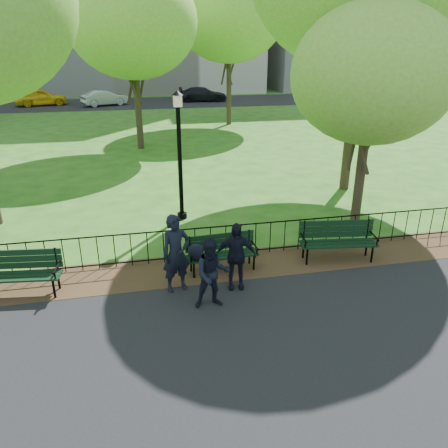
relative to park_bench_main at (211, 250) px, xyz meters
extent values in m
plane|color=#255716|center=(-0.49, -1.28, -0.60)|extent=(120.00, 120.00, 0.00)
cube|color=black|center=(-0.49, -4.68, -0.59)|extent=(60.00, 9.20, 0.01)
cube|color=#3B2B18|center=(-0.49, 0.22, -0.59)|extent=(60.00, 1.60, 0.01)
cube|color=black|center=(-0.49, 33.72, -0.59)|extent=(70.00, 9.00, 0.01)
cylinder|color=black|center=(-0.49, 0.72, 0.28)|extent=(24.00, 0.04, 0.04)
cylinder|color=black|center=(-0.49, 0.72, -0.48)|extent=(24.00, 0.04, 0.04)
cylinder|color=black|center=(-0.49, 0.72, -0.15)|extent=(0.02, 0.02, 0.90)
cube|color=black|center=(0.27, -0.01, -0.17)|extent=(1.76, 0.57, 0.04)
cube|color=black|center=(0.25, 0.24, 0.16)|extent=(1.73, 0.14, 0.43)
cylinder|color=black|center=(-0.47, -0.23, -0.38)|extent=(0.05, 0.05, 0.43)
cylinder|color=black|center=(1.03, -0.13, -0.38)|extent=(0.05, 0.05, 0.43)
cylinder|color=black|center=(-0.49, 0.12, -0.38)|extent=(0.05, 0.05, 0.43)
cylinder|color=black|center=(1.01, 0.21, -0.38)|extent=(0.05, 0.05, 0.43)
cylinder|color=black|center=(-0.55, -0.06, 0.01)|extent=(0.07, 0.54, 0.04)
cylinder|color=black|center=(1.08, 0.04, 0.01)|extent=(0.07, 0.54, 0.04)
ellipsoid|color=black|center=(-0.40, -0.15, 0.06)|extent=(0.39, 0.29, 0.41)
cube|color=black|center=(-4.38, -0.17, -0.12)|extent=(1.95, 0.74, 0.04)
cube|color=black|center=(-4.34, 0.11, 0.24)|extent=(1.89, 0.27, 0.48)
cylinder|color=black|center=(-3.58, -0.46, -0.36)|extent=(0.05, 0.05, 0.48)
cylinder|color=black|center=(-3.53, -0.08, -0.36)|extent=(0.05, 0.05, 0.48)
cylinder|color=black|center=(-3.48, -0.28, 0.07)|extent=(0.12, 0.59, 0.04)
cube|color=black|center=(3.26, -0.07, -0.12)|extent=(1.98, 0.78, 0.04)
cube|color=black|center=(3.30, 0.20, 0.25)|extent=(1.92, 0.31, 0.48)
cylinder|color=black|center=(2.41, -0.15, -0.36)|extent=(0.05, 0.05, 0.48)
cylinder|color=black|center=(4.06, -0.38, -0.36)|extent=(0.05, 0.05, 0.48)
cylinder|color=black|center=(2.46, 0.24, -0.36)|extent=(0.05, 0.05, 0.48)
cylinder|color=black|center=(4.12, 0.00, -0.36)|extent=(0.05, 0.05, 0.48)
cylinder|color=black|center=(2.36, 0.06, 0.08)|extent=(0.13, 0.60, 0.04)
cylinder|color=black|center=(4.16, -0.20, 0.08)|extent=(0.13, 0.60, 0.04)
cylinder|color=black|center=(-0.27, 3.72, -0.51)|extent=(0.31, 0.31, 0.18)
cylinder|color=black|center=(-0.27, 3.72, 1.17)|extent=(0.13, 0.13, 3.54)
cube|color=beige|center=(-0.27, 3.72, 3.05)|extent=(0.24, 0.24, 0.33)
cone|color=black|center=(-0.27, 3.72, 3.27)|extent=(0.35, 0.35, 0.13)
cylinder|color=#2D2116|center=(4.98, 2.26, 0.75)|extent=(0.29, 0.29, 2.70)
ellipsoid|color=olive|center=(4.98, 2.26, 3.80)|extent=(4.54, 4.54, 3.86)
cylinder|color=#2D2116|center=(6.21, 5.49, 1.69)|extent=(0.35, 0.35, 4.57)
cylinder|color=#2D2116|center=(-1.20, 14.23, 1.29)|extent=(0.35, 0.35, 3.78)
ellipsoid|color=olive|center=(-1.20, 14.23, 5.56)|extent=(6.36, 6.36, 5.41)
cylinder|color=#2D2116|center=(5.03, 20.60, 1.55)|extent=(0.32, 0.32, 4.30)
ellipsoid|color=olive|center=(5.03, 20.60, 6.41)|extent=(7.24, 7.24, 6.15)
imported|color=black|center=(-0.91, -0.64, 0.31)|extent=(0.75, 0.59, 1.79)
imported|color=black|center=(-0.26, -1.48, 0.18)|extent=(0.76, 0.41, 1.54)
imported|color=black|center=(0.39, -0.82, 0.20)|extent=(0.97, 0.51, 1.58)
imported|color=gold|center=(-9.32, 33.60, 0.16)|extent=(4.68, 2.76, 1.49)
imported|color=#B0B1B8|center=(-3.72, 32.34, 0.08)|extent=(4.27, 2.89, 1.33)
imported|color=black|center=(5.40, 33.71, 0.08)|extent=(4.74, 2.29, 1.33)
camera|label=1|loc=(-1.67, -9.28, 4.58)|focal=35.00mm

